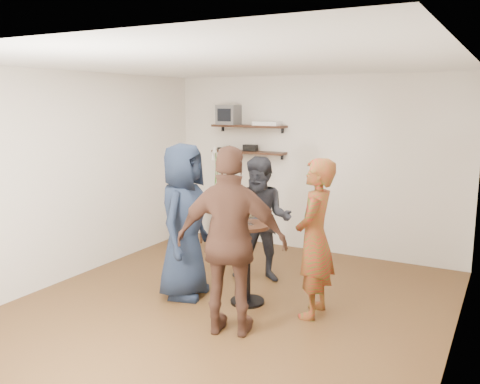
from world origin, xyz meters
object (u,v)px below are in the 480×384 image
at_px(crt_monitor, 229,115).
at_px(dvd_deck, 267,123).
at_px(person_dark, 262,220).
at_px(drinks_table, 248,253).
at_px(radio, 250,148).
at_px(person_plaid, 315,238).
at_px(side_table, 217,214).
at_px(person_navy, 184,221).
at_px(person_brown, 231,242).

distance_m(crt_monitor, dvd_deck, 0.67).
height_order(dvd_deck, person_dark, dvd_deck).
distance_m(crt_monitor, person_dark, 2.28).
xyz_separation_m(dvd_deck, drinks_table, (0.80, -2.17, -1.31)).
bearing_deg(drinks_table, person_dark, 103.98).
xyz_separation_m(radio, person_plaid, (1.85, -2.12, -0.68)).
xyz_separation_m(side_table, person_plaid, (2.34, -1.93, 0.38)).
relative_size(crt_monitor, person_plaid, 0.19).
relative_size(dvd_deck, person_plaid, 0.24).
distance_m(person_dark, person_navy, 1.05).
distance_m(dvd_deck, side_table, 1.65).
bearing_deg(crt_monitor, side_table, -120.65).
distance_m(radio, person_brown, 3.23).
relative_size(side_table, person_dark, 0.37).
xyz_separation_m(person_plaid, person_brown, (-0.55, -0.78, 0.08)).
relative_size(person_navy, person_brown, 0.97).
height_order(crt_monitor, drinks_table, crt_monitor).
bearing_deg(drinks_table, crt_monitor, 124.03).
bearing_deg(dvd_deck, person_plaid, -53.70).
xyz_separation_m(crt_monitor, radio, (0.38, 0.00, -0.50)).
bearing_deg(person_brown, side_table, -72.34).
xyz_separation_m(dvd_deck, side_table, (-0.78, -0.20, -1.44)).
bearing_deg(dvd_deck, crt_monitor, 180.00).
xyz_separation_m(crt_monitor, side_table, (-0.12, -0.20, -1.56)).
xyz_separation_m(drinks_table, person_navy, (-0.75, -0.15, 0.30)).
bearing_deg(drinks_table, person_plaid, 3.35).
distance_m(drinks_table, person_plaid, 0.80).
distance_m(crt_monitor, person_brown, 3.53).
distance_m(person_dark, person_brown, 1.53).
bearing_deg(person_brown, person_plaid, -141.26).
distance_m(dvd_deck, person_brown, 3.22).
bearing_deg(person_navy, crt_monitor, 6.16).
bearing_deg(crt_monitor, radio, 0.00).
bearing_deg(radio, person_plaid, -49.01).
relative_size(radio, person_plaid, 0.13).
height_order(dvd_deck, side_table, dvd_deck).
height_order(side_table, person_navy, person_navy).
relative_size(crt_monitor, drinks_table, 0.35).
distance_m(person_plaid, person_brown, 0.95).
relative_size(radio, drinks_table, 0.24).
height_order(dvd_deck, drinks_table, dvd_deck).
height_order(crt_monitor, person_brown, crt_monitor).
bearing_deg(dvd_deck, person_brown, -70.81).
height_order(side_table, person_plaid, person_plaid).
bearing_deg(person_navy, dvd_deck, -9.71).
bearing_deg(person_dark, dvd_deck, 99.38).
bearing_deg(radio, dvd_deck, 0.00).
height_order(radio, person_dark, radio).
distance_m(radio, side_table, 1.19).
xyz_separation_m(crt_monitor, person_brown, (1.67, -2.90, -1.10)).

